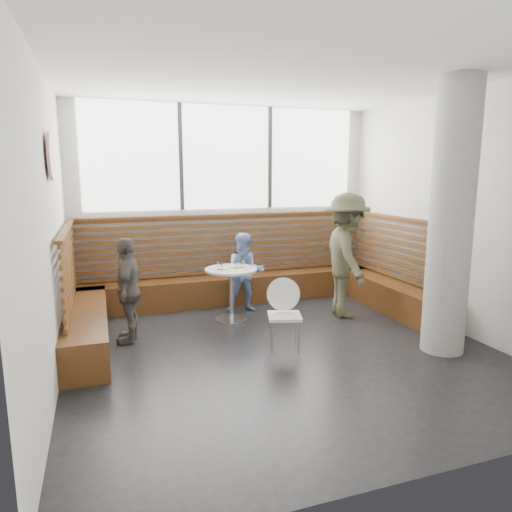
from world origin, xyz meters
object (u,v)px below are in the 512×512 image
object	(u,v)px
cafe_table	(231,283)
cafe_chair	(282,308)
adult_man	(346,255)
child_left	(128,290)
child_back	(245,273)
concrete_column	(451,219)

from	to	relation	value
cafe_table	cafe_chair	xyz separation A→B (m)	(0.30, -1.23, -0.05)
adult_man	child_left	size ratio (longest dim) A/B	1.38
cafe_table	child_back	world-z (taller)	child_back
cafe_table	child_back	size ratio (longest dim) A/B	0.63
adult_man	child_left	xyz separation A→B (m)	(-3.15, -0.05, -0.25)
child_back	child_left	size ratio (longest dim) A/B	0.92
cafe_chair	child_back	distance (m)	1.59
cafe_chair	child_left	distance (m)	1.97
cafe_chair	child_back	xyz separation A→B (m)	(0.03, 1.58, 0.11)
cafe_chair	child_left	bearing A→B (deg)	170.82
cafe_chair	child_left	xyz separation A→B (m)	(-1.76, 0.85, 0.17)
concrete_column	child_left	bearing A→B (deg)	156.46
adult_man	child_back	distance (m)	1.55
concrete_column	cafe_table	distance (m)	3.05
child_left	cafe_chair	bearing A→B (deg)	77.04
concrete_column	child_left	distance (m)	4.01
concrete_column	cafe_table	bearing A→B (deg)	137.63
cafe_table	child_left	world-z (taller)	child_left
concrete_column	cafe_chair	world-z (taller)	concrete_column
concrete_column	adult_man	xyz separation A→B (m)	(-0.43, 1.60, -0.67)
cafe_table	child_left	size ratio (longest dim) A/B	0.58
concrete_column	cafe_chair	xyz separation A→B (m)	(-1.82, 0.70, -1.10)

